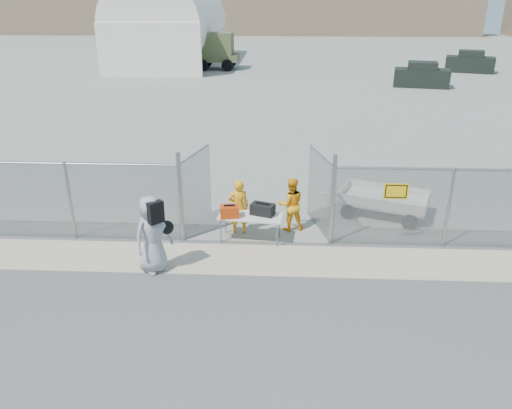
# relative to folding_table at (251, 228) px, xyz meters

# --- Properties ---
(ground) EXTENTS (160.00, 160.00, 0.00)m
(ground) POSITION_rel_folding_table_xyz_m (0.15, -2.12, -0.36)
(ground) COLOR #3E3E3E
(tarmac_inside) EXTENTS (160.00, 80.00, 0.01)m
(tarmac_inside) POSITION_rel_folding_table_xyz_m (0.15, 39.88, -0.36)
(tarmac_inside) COLOR gray
(tarmac_inside) RESTS_ON ground
(dirt_strip) EXTENTS (44.00, 1.60, 0.01)m
(dirt_strip) POSITION_rel_folding_table_xyz_m (0.15, -1.12, -0.36)
(dirt_strip) COLOR #BDAA8E
(dirt_strip) RESTS_ON ground
(distant_hills) EXTENTS (140.00, 6.00, 9.00)m
(distant_hills) POSITION_rel_folding_table_xyz_m (5.15, 75.88, 4.14)
(distant_hills) COLOR #7F684F
(distant_hills) RESTS_ON ground
(chain_link_fence) EXTENTS (40.00, 0.20, 2.20)m
(chain_link_fence) POSITION_rel_folding_table_xyz_m (0.15, -0.12, 0.74)
(chain_link_fence) COLOR gray
(chain_link_fence) RESTS_ON ground
(quonset_hangar) EXTENTS (9.00, 18.00, 8.00)m
(quonset_hangar) POSITION_rel_folding_table_xyz_m (-9.85, 37.88, 3.64)
(quonset_hangar) COLOR white
(quonset_hangar) RESTS_ON ground
(folding_table) EXTENTS (1.78, 0.90, 0.73)m
(folding_table) POSITION_rel_folding_table_xyz_m (0.00, 0.00, 0.00)
(folding_table) COLOR silver
(folding_table) RESTS_ON ground
(orange_bag) EXTENTS (0.54, 0.40, 0.31)m
(orange_bag) POSITION_rel_folding_table_xyz_m (-0.55, -0.11, 0.52)
(orange_bag) COLOR #C6390C
(orange_bag) RESTS_ON folding_table
(black_duffel) EXTENTS (0.71, 0.55, 0.30)m
(black_duffel) POSITION_rel_folding_table_xyz_m (0.32, 0.09, 0.51)
(black_duffel) COLOR black
(black_duffel) RESTS_ON folding_table
(security_worker_left) EXTENTS (0.63, 0.47, 1.57)m
(security_worker_left) POSITION_rel_folding_table_xyz_m (-0.36, 0.43, 0.42)
(security_worker_left) COLOR #FFA011
(security_worker_left) RESTS_ON ground
(security_worker_right) EXTENTS (0.85, 0.72, 1.55)m
(security_worker_right) POSITION_rel_folding_table_xyz_m (1.09, 0.72, 0.41)
(security_worker_right) COLOR #FFA011
(security_worker_right) RESTS_ON ground
(visitor) EXTENTS (1.11, 1.11, 1.94)m
(visitor) POSITION_rel_folding_table_xyz_m (-2.22, -1.75, 0.61)
(visitor) COLOR #96959D
(visitor) RESTS_ON ground
(utility_trailer) EXTENTS (3.70, 2.78, 0.80)m
(utility_trailer) POSITION_rel_folding_table_xyz_m (3.93, 1.89, 0.04)
(utility_trailer) COLOR silver
(utility_trailer) RESTS_ON ground
(military_truck) EXTENTS (6.64, 2.54, 3.15)m
(military_truck) POSITION_rel_folding_table_xyz_m (-6.40, 33.86, 1.21)
(military_truck) COLOR #535B35
(military_truck) RESTS_ON ground
(parked_vehicle_near) EXTENTS (4.11, 2.46, 1.74)m
(parked_vehicle_near) POSITION_rel_folding_table_xyz_m (10.91, 25.21, 0.50)
(parked_vehicle_near) COLOR black
(parked_vehicle_near) RESTS_ON ground
(parked_vehicle_mid) EXTENTS (4.31, 2.94, 1.78)m
(parked_vehicle_mid) POSITION_rel_folding_table_xyz_m (16.99, 32.99, 0.53)
(parked_vehicle_mid) COLOR black
(parked_vehicle_mid) RESTS_ON ground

